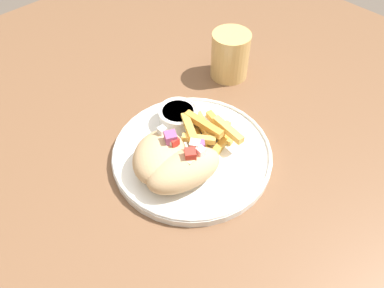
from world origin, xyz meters
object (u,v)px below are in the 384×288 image
Objects in this scene: plate at (192,154)px; sauce_ramekin at (178,115)px; pita_sandwich_near at (184,170)px; water_glass at (230,57)px; pita_sandwich_far at (160,156)px; fries_pile at (210,132)px.

sauce_ramekin reaches higher than plate.
water_glass reaches higher than pita_sandwich_near.
plate is 0.24m from water_glass.
pita_sandwich_far is 0.11m from sauce_ramekin.
pita_sandwich_near is at bearing -128.16° from sauce_ramekin.
pita_sandwich_near is at bearing -159.34° from fries_pile.
pita_sandwich_far is 1.21× the size of fries_pile.
plate is 0.07m from pita_sandwich_near.
pita_sandwich_far is at bearing -160.08° from water_glass.
plate is 2.44× the size of fries_pile.
pita_sandwich_far is 0.29m from water_glass.
water_glass is (0.26, 0.14, 0.00)m from pita_sandwich_near.
pita_sandwich_far is at bearing -148.17° from sauce_ramekin.
plate is 0.05m from fries_pile.
pita_sandwich_near is 0.10m from fries_pile.
pita_sandwich_near is 1.01× the size of pita_sandwich_far.
pita_sandwich_far is at bearing 173.66° from fries_pile.
sauce_ramekin is 0.19m from water_glass.
fries_pile is at bearing -147.14° from water_glass.
fries_pile is (0.10, -0.01, -0.01)m from pita_sandwich_far.
pita_sandwich_near is at bearing -145.18° from plate.
plate is 0.07m from pita_sandwich_far.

